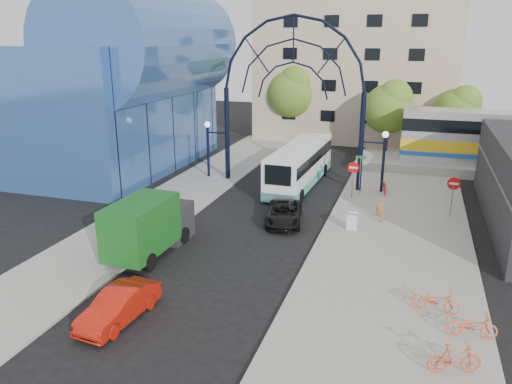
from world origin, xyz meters
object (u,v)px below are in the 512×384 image
(stop_sign, at_px, (353,171))
(red_sedan, at_px, (119,306))
(tree_north_a, at_px, (390,106))
(city_bus, at_px, (300,165))
(do_not_enter_sign, at_px, (453,188))
(street_name_sign, at_px, (360,167))
(sandwich_board, at_px, (352,220))
(bike_far_b, at_px, (455,358))
(bike_near_a, at_px, (385,186))
(bike_far_a, at_px, (436,300))
(bike_near_b, at_px, (380,209))
(gateway_arch, at_px, (293,67))
(green_truck, at_px, (150,225))
(bike_far_c, at_px, (472,326))
(tree_north_b, at_px, (293,91))
(black_suv, at_px, (284,213))
(tree_north_c, at_px, (459,110))

(stop_sign, relative_size, red_sedan, 0.64)
(tree_north_a, relative_size, city_bus, 0.65)
(do_not_enter_sign, distance_m, street_name_sign, 6.36)
(sandwich_board, distance_m, bike_far_b, 12.60)
(bike_near_a, bearing_deg, stop_sign, -145.03)
(sandwich_board, relative_size, city_bus, 0.09)
(bike_far_a, bearing_deg, bike_far_b, -167.57)
(sandwich_board, xyz_separation_m, bike_near_b, (1.32, 2.42, -0.07))
(gateway_arch, xyz_separation_m, tree_north_a, (6.12, 11.93, -3.95))
(green_truck, bearing_deg, bike_far_c, -11.63)
(tree_north_b, relative_size, bike_far_c, 4.46)
(sandwich_board, relative_size, black_suv, 0.23)
(tree_north_a, height_order, bike_far_b, tree_north_a)
(stop_sign, bearing_deg, tree_north_a, 84.58)
(tree_north_b, xyz_separation_m, bike_far_c, (15.02, -33.26, -4.67))
(green_truck, height_order, bike_near_a, green_truck)
(green_truck, xyz_separation_m, bike_far_b, (14.24, -5.64, -0.84))
(bike_far_a, bearing_deg, black_suv, 50.98)
(tree_north_c, height_order, bike_far_c, tree_north_c)
(sandwich_board, bearing_deg, gateway_arch, 124.91)
(tree_north_c, xyz_separation_m, bike_far_c, (-0.98, -31.26, -3.68))
(stop_sign, bearing_deg, sandwich_board, -82.43)
(bike_near_a, bearing_deg, bike_far_a, -85.81)
(bike_far_a, bearing_deg, stop_sign, 25.24)
(tree_north_c, height_order, bike_near_b, tree_north_c)
(bike_far_b, relative_size, bike_far_c, 0.99)
(gateway_arch, bearing_deg, city_bus, 24.39)
(city_bus, height_order, black_suv, city_bus)
(do_not_enter_sign, height_order, street_name_sign, street_name_sign)
(street_name_sign, height_order, green_truck, green_truck)
(tree_north_c, xyz_separation_m, bike_far_a, (-2.19, -29.77, -3.66))
(stop_sign, distance_m, street_name_sign, 0.74)
(green_truck, relative_size, bike_far_a, 3.18)
(bike_near_a, relative_size, bike_near_b, 1.02)
(do_not_enter_sign, height_order, tree_north_a, tree_north_a)
(do_not_enter_sign, relative_size, red_sedan, 0.64)
(black_suv, relative_size, bike_far_b, 2.46)
(do_not_enter_sign, distance_m, black_suv, 10.25)
(bike_near_b, bearing_deg, do_not_enter_sign, 6.13)
(bike_far_b, bearing_deg, bike_far_c, -34.99)
(tree_north_b, relative_size, bike_far_b, 4.51)
(do_not_enter_sign, height_order, bike_far_c, do_not_enter_sign)
(bike_near_b, xyz_separation_m, bike_far_b, (3.52, -14.06, -0.02))
(stop_sign, relative_size, sandwich_board, 2.53)
(tree_north_c, bearing_deg, do_not_enter_sign, -93.58)
(do_not_enter_sign, bearing_deg, bike_near_a, 137.35)
(sandwich_board, height_order, city_bus, city_bus)
(do_not_enter_sign, relative_size, tree_north_c, 0.38)
(bike_far_b, bearing_deg, sandwich_board, 4.45)
(gateway_arch, xyz_separation_m, tree_north_c, (12.12, 13.93, -4.28))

